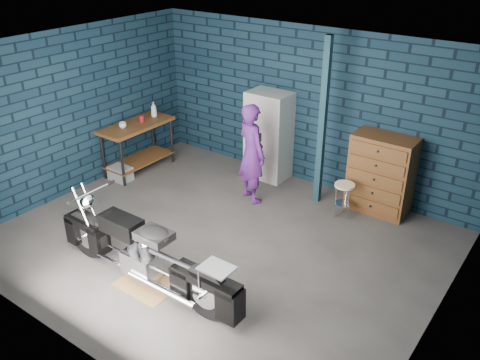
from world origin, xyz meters
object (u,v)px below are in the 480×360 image
(motorcycle, at_px, (144,249))
(person, at_px, (252,153))
(workbench, at_px, (138,147))
(storage_bin, at_px, (120,173))
(shop_stool, at_px, (343,200))
(locker, at_px, (268,136))
(tool_chest, at_px, (381,174))

(motorcycle, bearing_deg, person, 94.98)
(workbench, distance_m, motorcycle, 3.46)
(workbench, distance_m, storage_bin, 0.60)
(motorcycle, height_order, shop_stool, motorcycle)
(workbench, relative_size, shop_stool, 2.47)
(motorcycle, bearing_deg, workbench, 137.40)
(locker, distance_m, shop_stool, 1.88)
(workbench, xyz_separation_m, locker, (2.06, 1.18, 0.33))
(motorcycle, height_order, tool_chest, tool_chest)
(shop_stool, bearing_deg, locker, 163.65)
(workbench, bearing_deg, locker, 29.72)
(workbench, xyz_separation_m, shop_stool, (3.80, 0.67, -0.17))
(workbench, bearing_deg, motorcycle, -42.47)
(person, xyz_separation_m, shop_stool, (1.48, 0.37, -0.55))
(person, relative_size, locker, 1.05)
(workbench, bearing_deg, person, 7.32)
(storage_bin, xyz_separation_m, locker, (2.04, 1.68, 0.66))
(workbench, distance_m, shop_stool, 3.86)
(person, height_order, shop_stool, person)
(person, bearing_deg, tool_chest, -131.21)
(tool_chest, bearing_deg, shop_stool, -125.05)
(storage_bin, relative_size, shop_stool, 0.70)
(storage_bin, xyz_separation_m, shop_stool, (3.78, 1.17, 0.16))
(person, relative_size, storage_bin, 4.19)
(person, bearing_deg, locker, -50.65)
(locker, xyz_separation_m, tool_chest, (2.09, 0.00, -0.15))
(locker, height_order, shop_stool, locker)
(person, xyz_separation_m, storage_bin, (-2.30, -0.80, -0.71))
(person, relative_size, tool_chest, 1.31)
(motorcycle, bearing_deg, shop_stool, 67.42)
(workbench, height_order, storage_bin, workbench)
(storage_bin, relative_size, tool_chest, 0.31)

